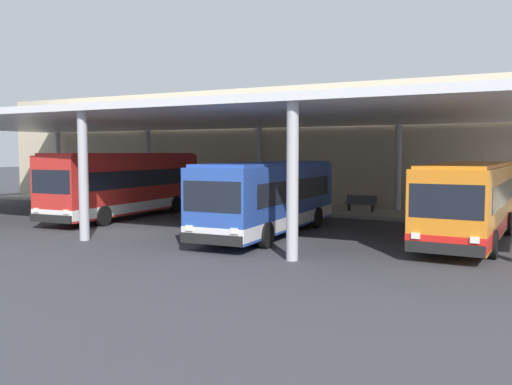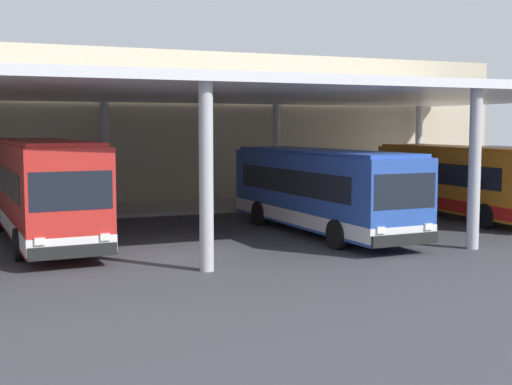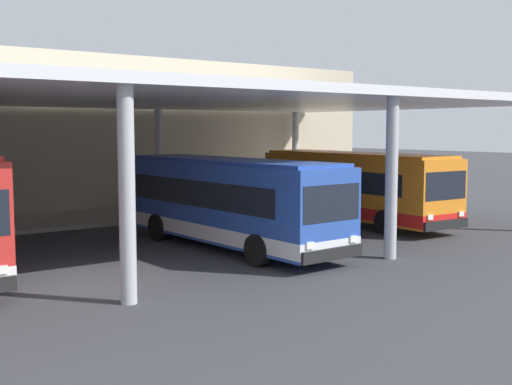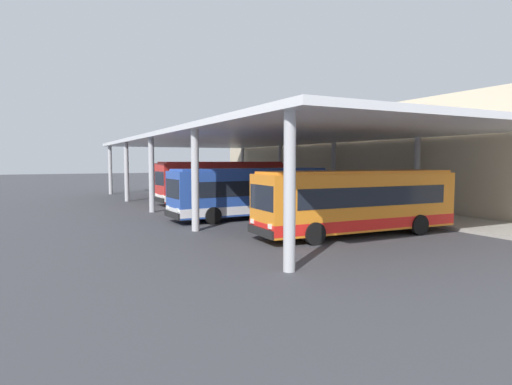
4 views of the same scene
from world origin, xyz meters
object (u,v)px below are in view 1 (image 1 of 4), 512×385
(bus_nearest_bay, at_px, (126,184))
(bench_waiting, at_px, (361,203))
(bus_second_bay, at_px, (270,197))
(trash_bin, at_px, (419,206))
(banner_sign, at_px, (83,174))
(bus_middle_bay, at_px, (469,201))

(bus_nearest_bay, xyz_separation_m, bench_waiting, (11.26, 7.27, -1.18))
(bus_second_bay, xyz_separation_m, trash_bin, (4.72, 9.18, -0.98))
(bus_nearest_bay, distance_m, banner_sign, 11.49)
(bus_second_bay, distance_m, banner_sign, 21.22)
(bus_nearest_bay, height_order, bus_middle_bay, bus_nearest_bay)
(bench_waiting, distance_m, banner_sign, 20.85)
(bus_nearest_bay, bearing_deg, bench_waiting, 32.87)
(bus_middle_bay, distance_m, trash_bin, 8.18)
(trash_bin, bearing_deg, bench_waiting, 175.10)
(banner_sign, bearing_deg, bus_middle_bay, -14.01)
(bus_middle_bay, xyz_separation_m, banner_sign, (-27.40, 6.84, 0.32))
(bench_waiting, xyz_separation_m, banner_sign, (-20.79, -0.88, 1.32))
(bench_waiting, distance_m, trash_bin, 3.34)
(bench_waiting, bearing_deg, bus_second_bay, -98.39)
(trash_bin, relative_size, banner_sign, 0.31)
(bench_waiting, height_order, trash_bin, trash_bin)
(bus_nearest_bay, xyz_separation_m, trash_bin, (14.58, 6.99, -1.16))
(bus_middle_bay, bearing_deg, banner_sign, 165.99)
(bus_second_bay, height_order, trash_bin, bus_second_bay)
(bus_second_bay, bearing_deg, bench_waiting, 81.61)
(bus_middle_bay, relative_size, banner_sign, 3.32)
(bus_middle_bay, distance_m, banner_sign, 28.24)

